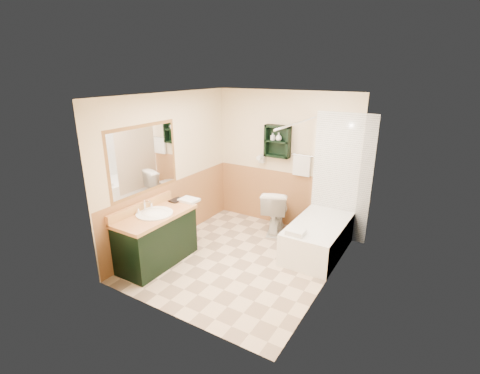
% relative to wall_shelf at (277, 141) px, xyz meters
% --- Properties ---
extents(floor, '(3.00, 3.00, 0.00)m').
position_rel_wall_shelf_xyz_m(floor, '(0.10, -1.41, -1.55)').
color(floor, beige).
rests_on(floor, ground).
extents(back_wall, '(2.60, 0.04, 2.40)m').
position_rel_wall_shelf_xyz_m(back_wall, '(0.10, 0.11, -0.35)').
color(back_wall, '#F9E4C3').
rests_on(back_wall, ground).
extents(left_wall, '(0.04, 3.00, 2.40)m').
position_rel_wall_shelf_xyz_m(left_wall, '(-1.22, -1.41, -0.35)').
color(left_wall, '#F9E4C3').
rests_on(left_wall, ground).
extents(right_wall, '(0.04, 3.00, 2.40)m').
position_rel_wall_shelf_xyz_m(right_wall, '(1.42, -1.41, -0.35)').
color(right_wall, '#F9E4C3').
rests_on(right_wall, ground).
extents(ceiling, '(2.60, 3.00, 0.04)m').
position_rel_wall_shelf_xyz_m(ceiling, '(0.10, -1.41, 0.87)').
color(ceiling, white).
rests_on(ceiling, back_wall).
extents(wainscot_left, '(2.98, 2.98, 1.00)m').
position_rel_wall_shelf_xyz_m(wainscot_left, '(-1.19, -1.41, -1.05)').
color(wainscot_left, tan).
rests_on(wainscot_left, left_wall).
extents(wainscot_back, '(2.58, 2.58, 1.00)m').
position_rel_wall_shelf_xyz_m(wainscot_back, '(0.10, 0.08, -1.05)').
color(wainscot_back, tan).
rests_on(wainscot_back, back_wall).
extents(mirror_frame, '(1.30, 1.30, 1.00)m').
position_rel_wall_shelf_xyz_m(mirror_frame, '(-1.17, -1.96, -0.05)').
color(mirror_frame, brown).
rests_on(mirror_frame, left_wall).
extents(mirror_glass, '(1.20, 1.20, 0.90)m').
position_rel_wall_shelf_xyz_m(mirror_glass, '(-1.17, -1.96, -0.05)').
color(mirror_glass, white).
rests_on(mirror_glass, left_wall).
extents(tile_right, '(1.50, 1.50, 2.10)m').
position_rel_wall_shelf_xyz_m(tile_right, '(1.38, -0.66, -0.50)').
color(tile_right, white).
rests_on(tile_right, right_wall).
extents(tile_back, '(0.95, 0.95, 2.10)m').
position_rel_wall_shelf_xyz_m(tile_back, '(1.13, 0.07, -0.50)').
color(tile_back, white).
rests_on(tile_back, back_wall).
extents(tile_accent, '(1.50, 1.50, 0.10)m').
position_rel_wall_shelf_xyz_m(tile_accent, '(1.37, -0.66, 0.35)').
color(tile_accent, '#13432D').
rests_on(tile_accent, right_wall).
extents(wall_shelf, '(0.45, 0.15, 0.55)m').
position_rel_wall_shelf_xyz_m(wall_shelf, '(0.00, 0.00, 0.00)').
color(wall_shelf, black).
rests_on(wall_shelf, back_wall).
extents(hair_dryer, '(0.10, 0.24, 0.18)m').
position_rel_wall_shelf_xyz_m(hair_dryer, '(-0.30, 0.02, -0.35)').
color(hair_dryer, silver).
rests_on(hair_dryer, back_wall).
extents(towel_bar, '(0.40, 0.06, 0.40)m').
position_rel_wall_shelf_xyz_m(towel_bar, '(0.45, 0.04, -0.20)').
color(towel_bar, white).
rests_on(towel_bar, back_wall).
extents(curtain_rod, '(0.03, 1.60, 0.03)m').
position_rel_wall_shelf_xyz_m(curtain_rod, '(0.63, -0.66, 0.45)').
color(curtain_rod, silver).
rests_on(curtain_rod, back_wall).
extents(shower_curtain, '(1.05, 1.05, 1.70)m').
position_rel_wall_shelf_xyz_m(shower_curtain, '(0.63, -0.48, -0.40)').
color(shower_curtain, beige).
rests_on(shower_curtain, curtain_rod).
extents(vanity, '(0.59, 1.21, 0.77)m').
position_rel_wall_shelf_xyz_m(vanity, '(-0.89, -2.10, -1.16)').
color(vanity, black).
rests_on(vanity, ground).
extents(bathtub, '(0.75, 1.50, 0.50)m').
position_rel_wall_shelf_xyz_m(bathtub, '(1.03, -0.55, -1.30)').
color(bathtub, white).
rests_on(bathtub, ground).
extents(toilet, '(0.66, 0.88, 0.77)m').
position_rel_wall_shelf_xyz_m(toilet, '(0.12, -0.25, -1.17)').
color(toilet, white).
rests_on(toilet, ground).
extents(counter_towel, '(0.29, 0.23, 0.04)m').
position_rel_wall_shelf_xyz_m(counter_towel, '(-0.79, -1.46, -0.76)').
color(counter_towel, white).
rests_on(counter_towel, vanity).
extents(vanity_book, '(0.17, 0.03, 0.22)m').
position_rel_wall_shelf_xyz_m(vanity_book, '(-1.06, -1.53, -0.67)').
color(vanity_book, black).
rests_on(vanity_book, vanity).
extents(tub_towel, '(0.25, 0.21, 0.07)m').
position_rel_wall_shelf_xyz_m(tub_towel, '(0.87, -1.15, -1.02)').
color(tub_towel, white).
rests_on(tub_towel, bathtub).
extents(soap_bottle_a, '(0.10, 0.14, 0.06)m').
position_rel_wall_shelf_xyz_m(soap_bottle_a, '(-0.09, -0.01, 0.04)').
color(soap_bottle_a, white).
rests_on(soap_bottle_a, wall_shelf).
extents(soap_bottle_b, '(0.15, 0.17, 0.11)m').
position_rel_wall_shelf_xyz_m(soap_bottle_b, '(0.02, -0.01, 0.07)').
color(soap_bottle_b, white).
rests_on(soap_bottle_b, wall_shelf).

